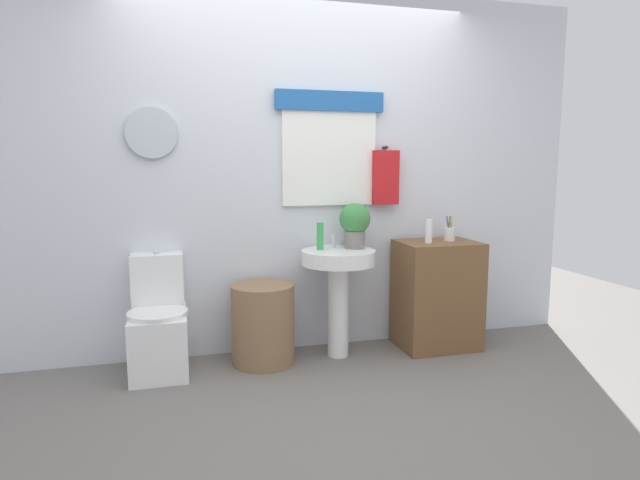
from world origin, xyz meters
name	(u,v)px	position (x,y,z in m)	size (l,w,h in m)	color
ground_plane	(343,412)	(0.00, 0.00, 0.00)	(8.00, 8.00, 0.00)	slate
back_wall	(297,173)	(0.00, 1.15, 1.30)	(4.40, 0.18, 2.60)	silver
toilet	(159,327)	(-1.00, 0.89, 0.30)	(0.38, 0.51, 0.79)	white
laundry_hamper	(263,324)	(-0.31, 0.85, 0.28)	(0.43, 0.43, 0.55)	#846647
pedestal_sink	(338,276)	(0.23, 0.85, 0.58)	(0.52, 0.52, 0.77)	white
faucet	(334,241)	(0.23, 0.97, 0.82)	(0.03, 0.03, 0.10)	silver
wooden_cabinet	(437,294)	(1.00, 0.85, 0.40)	(0.57, 0.44, 0.80)	brown
soap_bottle	(320,236)	(0.11, 0.90, 0.87)	(0.05, 0.05, 0.19)	green
potted_plant	(355,223)	(0.37, 0.91, 0.95)	(0.22, 0.22, 0.32)	slate
lotion_bottle	(429,231)	(0.90, 0.81, 0.89)	(0.05, 0.05, 0.17)	white
toothbrush_cup	(450,234)	(1.10, 0.87, 0.85)	(0.08, 0.08, 0.19)	silver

